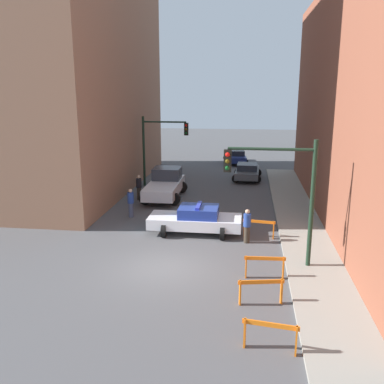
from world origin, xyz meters
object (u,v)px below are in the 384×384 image
(pedestrian_sidewalk, at_px, (247,225))
(barrier_front, at_px, (270,332))
(parked_car_near, at_px, (247,171))
(parked_car_mid, at_px, (236,156))
(traffic_light_near, at_px, (283,184))
(white_truck, at_px, (165,184))
(traffic_light_far, at_px, (158,141))
(pedestrian_crossing, at_px, (131,202))
(police_car, at_px, (196,219))
(barrier_back, at_px, (265,264))
(barrier_corner, at_px, (259,226))
(barrier_mid, at_px, (261,288))
(pedestrian_corner, at_px, (139,187))

(pedestrian_sidewalk, bearing_deg, barrier_front, -28.39)
(parked_car_near, height_order, parked_car_mid, same)
(traffic_light_near, relative_size, white_truck, 0.96)
(traffic_light_far, bearing_deg, barrier_front, -69.72)
(parked_car_mid, height_order, pedestrian_crossing, pedestrian_crossing)
(parked_car_mid, height_order, barrier_front, parked_car_mid)
(police_car, distance_m, barrier_front, 10.30)
(traffic_light_near, distance_m, traffic_light_far, 16.10)
(traffic_light_near, height_order, white_truck, traffic_light_near)
(traffic_light_far, relative_size, pedestrian_crossing, 3.13)
(white_truck, bearing_deg, parked_car_near, 49.64)
(barrier_back, distance_m, barrier_corner, 4.67)
(white_truck, xyz_separation_m, barrier_front, (6.25, -16.67, -0.29))
(traffic_light_far, xyz_separation_m, barrier_front, (7.38, -19.98, -2.78))
(police_car, height_order, barrier_corner, police_car)
(pedestrian_sidewalk, relative_size, barrier_corner, 1.04)
(traffic_light_far, xyz_separation_m, barrier_corner, (7.26, -10.51, -2.78))
(barrier_front, bearing_deg, pedestrian_sidewalk, 94.70)
(traffic_light_near, distance_m, pedestrian_sidewalk, 4.00)
(parked_car_mid, relative_size, barrier_mid, 2.83)
(traffic_light_near, xyz_separation_m, parked_car_near, (-1.43, 17.19, -2.86))
(pedestrian_corner, relative_size, pedestrian_sidewalk, 1.00)
(parked_car_mid, bearing_deg, traffic_light_near, -89.88)
(traffic_light_far, relative_size, barrier_back, 3.25)
(police_car, xyz_separation_m, barrier_corner, (3.18, -0.29, -0.11))
(traffic_light_far, height_order, barrier_front, traffic_light_far)
(white_truck, xyz_separation_m, parked_car_near, (5.47, 6.54, -0.23))
(barrier_mid, bearing_deg, pedestrian_crossing, 127.48)
(traffic_light_near, distance_m, parked_car_near, 17.48)
(traffic_light_near, relative_size, parked_car_mid, 1.17)
(parked_car_mid, distance_m, pedestrian_sidewalk, 22.01)
(barrier_corner, bearing_deg, white_truck, 130.35)
(parked_car_near, distance_m, parked_car_mid, 7.54)
(traffic_light_far, bearing_deg, parked_car_near, 26.13)
(traffic_light_far, distance_m, pedestrian_sidewalk, 13.36)
(pedestrian_corner, distance_m, barrier_back, 13.55)
(parked_car_near, relative_size, barrier_corner, 2.74)
(traffic_light_far, height_order, parked_car_mid, traffic_light_far)
(pedestrian_corner, bearing_deg, barrier_corner, -22.38)
(pedestrian_sidewalk, xyz_separation_m, barrier_corner, (0.59, 0.78, -0.24))
(traffic_light_far, relative_size, white_truck, 0.96)
(parked_car_mid, distance_m, pedestrian_crossing, 19.39)
(barrier_mid, bearing_deg, barrier_front, -85.92)
(police_car, xyz_separation_m, barrier_mid, (3.11, -7.06, -0.11))
(police_car, height_order, white_truck, white_truck)
(pedestrian_crossing, relative_size, pedestrian_corner, 1.00)
(parked_car_near, height_order, barrier_back, parked_car_near)
(barrier_front, distance_m, barrier_back, 4.79)
(barrier_mid, distance_m, barrier_back, 2.10)
(barrier_front, xyz_separation_m, barrier_corner, (-0.13, 9.46, 0.00))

